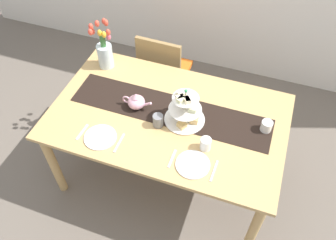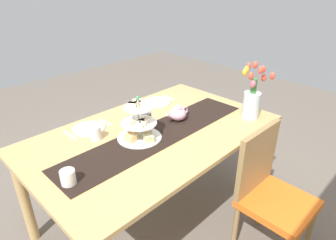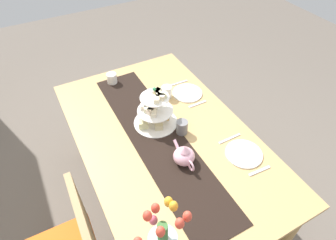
{
  "view_description": "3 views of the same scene",
  "coord_description": "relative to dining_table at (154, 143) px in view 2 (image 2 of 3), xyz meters",
  "views": [
    {
      "loc": [
        0.58,
        -1.61,
        2.69
      ],
      "look_at": [
        0.03,
        -0.08,
        0.81
      ],
      "focal_mm": 36.92,
      "sensor_mm": 36.0,
      "label": 1
    },
    {
      "loc": [
        1.21,
        1.34,
        1.77
      ],
      "look_at": [
        -0.08,
        0.06,
        0.85
      ],
      "focal_mm": 31.1,
      "sensor_mm": 36.0,
      "label": 2
    },
    {
      "loc": [
        -1.14,
        0.58,
        2.16
      ],
      "look_at": [
        0.04,
        -0.05,
        0.85
      ],
      "focal_mm": 30.41,
      "sensor_mm": 36.0,
      "label": 3
    }
  ],
  "objects": [
    {
      "name": "tiered_cake_stand",
      "position": [
        0.13,
        0.0,
        0.2
      ],
      "size": [
        0.3,
        0.3,
        0.3
      ],
      "color": "beige",
      "rests_on": "table_runner"
    },
    {
      "name": "fork_right",
      "position": [
        0.16,
        -0.36,
        0.1
      ],
      "size": [
        0.02,
        0.15,
        0.01
      ],
      "primitive_type": "cube",
      "rotation": [
        0.0,
        0.0,
        0.01
      ],
      "color": "silver",
      "rests_on": "dining_table"
    },
    {
      "name": "chair_left",
      "position": [
        -0.32,
        0.76,
        -0.17
      ],
      "size": [
        0.43,
        0.43,
        0.91
      ],
      "color": "olive",
      "rests_on": "ground_plane"
    },
    {
      "name": "mug_white_text",
      "position": [
        0.34,
        -0.2,
        0.14
      ],
      "size": [
        0.08,
        0.08,
        0.09
      ],
      "primitive_type": "cylinder",
      "color": "white",
      "rests_on": "dining_table"
    },
    {
      "name": "dinner_plate_right",
      "position": [
        0.3,
        -0.36,
        0.1
      ],
      "size": [
        0.23,
        0.23,
        0.01
      ],
      "primitive_type": "cylinder",
      "color": "white",
      "rests_on": "dining_table"
    },
    {
      "name": "ground_plane",
      "position": [
        0.0,
        0.0,
        -0.68
      ],
      "size": [
        8.0,
        8.0,
        0.0
      ],
      "primitive_type": "plane",
      "color": "#6B6056"
    },
    {
      "name": "mug_grey",
      "position": [
        -0.03,
        -0.11,
        0.15
      ],
      "size": [
        0.08,
        0.08,
        0.09
      ],
      "primitive_type": "cylinder",
      "color": "slate",
      "rests_on": "table_runner"
    },
    {
      "name": "knife_left",
      "position": [
        -0.23,
        -0.36,
        0.1
      ],
      "size": [
        0.01,
        0.17,
        0.01
      ],
      "primitive_type": "cube",
      "rotation": [
        0.0,
        0.0,
        0.01
      ],
      "color": "silver",
      "rests_on": "dining_table"
    },
    {
      "name": "teapot",
      "position": [
        -0.25,
        0.0,
        0.15
      ],
      "size": [
        0.24,
        0.13,
        0.14
      ],
      "color": "#E5A8BC",
      "rests_on": "table_runner"
    },
    {
      "name": "table_runner",
      "position": [
        0.0,
        0.05,
        0.1
      ],
      "size": [
        1.53,
        0.33,
        0.0
      ],
      "primitive_type": "cube",
      "color": "black",
      "rests_on": "dining_table"
    },
    {
      "name": "dinner_plate_left",
      "position": [
        -0.38,
        -0.36,
        0.1
      ],
      "size": [
        0.23,
        0.23,
        0.01
      ],
      "primitive_type": "cylinder",
      "color": "white",
      "rests_on": "dining_table"
    },
    {
      "name": "fork_left",
      "position": [
        -0.52,
        -0.36,
        0.1
      ],
      "size": [
        0.02,
        0.15,
        0.01
      ],
      "primitive_type": "cube",
      "rotation": [
        0.0,
        0.0,
        -0.06
      ],
      "color": "silver",
      "rests_on": "dining_table"
    },
    {
      "name": "cream_jug",
      "position": [
        0.71,
        0.1,
        0.14
      ],
      "size": [
        0.08,
        0.08,
        0.08
      ],
      "primitive_type": "cylinder",
      "color": "white",
      "rests_on": "dining_table"
    },
    {
      "name": "dining_table",
      "position": [
        0.0,
        0.0,
        0.0
      ],
      "size": [
        1.75,
        1.07,
        0.77
      ],
      "color": "tan",
      "rests_on": "ground_plane"
    },
    {
      "name": "knife_right",
      "position": [
        0.45,
        -0.36,
        0.1
      ],
      "size": [
        0.02,
        0.17,
        0.01
      ],
      "primitive_type": "cube",
      "rotation": [
        0.0,
        0.0,
        -0.02
      ],
      "color": "silver",
      "rests_on": "dining_table"
    },
    {
      "name": "tulip_vase",
      "position": [
        -0.68,
        0.36,
        0.25
      ],
      "size": [
        0.19,
        0.24,
        0.43
      ],
      "color": "silver",
      "rests_on": "dining_table"
    }
  ]
}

